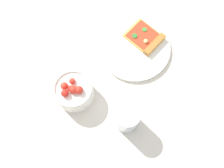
{
  "coord_description": "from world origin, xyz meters",
  "views": [
    {
      "loc": [
        -0.26,
        0.28,
        0.81
      ],
      "look_at": [
        -0.05,
        0.11,
        0.03
      ],
      "focal_mm": 42.7,
      "sensor_mm": 36.0,
      "label": 1
    }
  ],
  "objects_px": {
    "plate": "(134,48)",
    "pizza_slice_main": "(146,39)",
    "salad_bowl": "(73,91)",
    "soda_glass": "(127,118)"
  },
  "relations": [
    {
      "from": "plate",
      "to": "salad_bowl",
      "type": "bearing_deg",
      "value": 89.68
    },
    {
      "from": "pizza_slice_main",
      "to": "soda_glass",
      "type": "height_order",
      "value": "soda_glass"
    },
    {
      "from": "pizza_slice_main",
      "to": "salad_bowl",
      "type": "xyz_separation_m",
      "value": [
        0.01,
        0.3,
        0.02
      ]
    },
    {
      "from": "plate",
      "to": "soda_glass",
      "type": "height_order",
      "value": "soda_glass"
    },
    {
      "from": "soda_glass",
      "to": "plate",
      "type": "bearing_deg",
      "value": -47.36
    },
    {
      "from": "plate",
      "to": "pizza_slice_main",
      "type": "xyz_separation_m",
      "value": [
        -0.01,
        -0.05,
        0.01
      ]
    },
    {
      "from": "salad_bowl",
      "to": "pizza_slice_main",
      "type": "bearing_deg",
      "value": -91.33
    },
    {
      "from": "plate",
      "to": "soda_glass",
      "type": "relative_size",
      "value": 2.26
    },
    {
      "from": "soda_glass",
      "to": "salad_bowl",
      "type": "bearing_deg",
      "value": 21.26
    },
    {
      "from": "plate",
      "to": "pizza_slice_main",
      "type": "relative_size",
      "value": 1.95
    }
  ]
}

